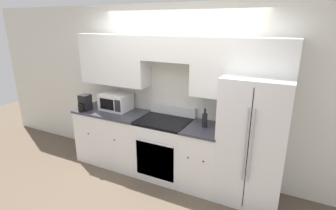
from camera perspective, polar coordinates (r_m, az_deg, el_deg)
ground_plane at (r=4.10m, az=-2.05°, el=-17.07°), size 12.00×12.00×0.00m
wall_back at (r=3.98m, az=1.85°, el=5.28°), size 8.00×0.39×2.60m
lower_cabinets_left at (r=4.61m, az=-11.75°, el=-6.65°), size 1.21×0.64×0.92m
lower_cabinets_right at (r=3.90m, az=7.63°, el=-11.17°), size 0.51×0.64×0.92m
oven_range at (r=4.12m, az=-0.82°, el=-9.29°), size 0.78×0.65×1.08m
refrigerator at (r=3.62m, az=17.97°, el=-7.35°), size 0.83×0.72×1.71m
microwave at (r=4.46m, az=-11.29°, el=0.72°), size 0.49×0.37×0.27m
bottle at (r=3.69m, az=7.99°, el=-3.21°), size 0.07×0.07×0.27m
electric_kettle at (r=4.56m, az=-17.70°, el=0.37°), size 0.16×0.23×0.26m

